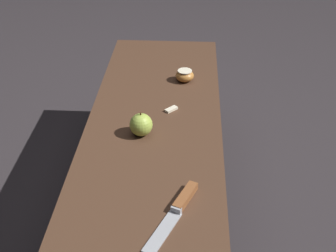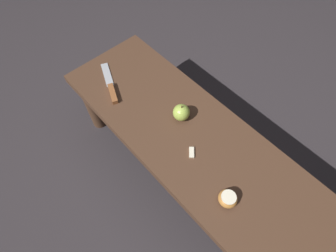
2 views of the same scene
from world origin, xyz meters
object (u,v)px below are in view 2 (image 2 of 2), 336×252
at_px(wooden_bench, 190,146).
at_px(apple_whole, 181,112).
at_px(knife, 111,88).
at_px(apple_cut, 228,199).

xyz_separation_m(wooden_bench, apple_whole, (-0.09, 0.03, 0.11)).
xyz_separation_m(wooden_bench, knife, (-0.41, -0.09, 0.09)).
bearing_deg(apple_cut, knife, -179.64).
relative_size(apple_whole, apple_cut, 1.18).
bearing_deg(knife, wooden_bench, -143.87).
height_order(wooden_bench, apple_cut, apple_cut).
distance_m(wooden_bench, apple_cut, 0.29).
height_order(wooden_bench, knife, knife).
distance_m(knife, apple_whole, 0.34).
relative_size(knife, apple_cut, 3.62).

